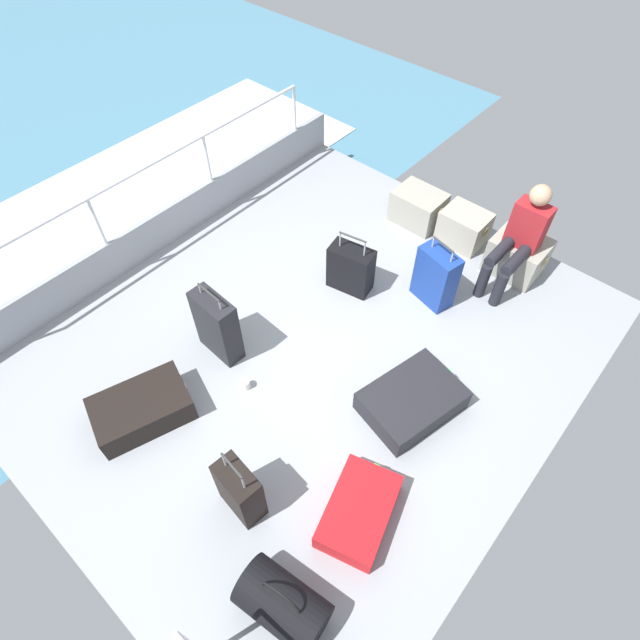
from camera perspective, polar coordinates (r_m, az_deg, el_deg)
ground_plane at (r=4.98m, az=-0.58°, el=-2.81°), size 4.40×5.20×0.06m
gunwale_port at (r=6.00m, az=-16.52°, el=9.90°), size 0.06×5.20×0.45m
railing_port at (r=5.67m, az=-17.81°, el=14.08°), size 0.04×4.20×1.02m
sea_wake at (r=7.38m, az=-22.36°, el=11.04°), size 12.00×12.00×0.01m
cargo_crate_0 at (r=6.17m, az=10.76°, el=12.12°), size 0.58×0.42×0.38m
cargo_crate_1 at (r=6.01m, az=15.56°, el=9.81°), size 0.52×0.39×0.39m
cargo_crate_2 at (r=5.83m, az=20.92°, el=6.66°), size 0.58×0.46×0.41m
passenger_seated at (r=5.44m, az=21.17°, el=8.52°), size 0.34×0.66×1.11m
suitcase_0 at (r=4.68m, az=-19.02°, el=-9.22°), size 0.72×0.90×0.26m
suitcase_1 at (r=4.73m, az=-11.28°, el=-0.64°), size 0.45×0.22×0.81m
suitcase_2 at (r=5.25m, az=3.40°, el=5.68°), size 0.48×0.31×0.69m
suitcase_3 at (r=4.02m, az=-8.83°, el=-18.07°), size 0.38×0.24×0.73m
suitcase_4 at (r=4.55m, az=10.07°, el=-8.71°), size 0.76×0.93×0.23m
suitcase_5 at (r=4.12m, az=4.32°, el=-20.27°), size 0.63×0.80×0.20m
suitcase_6 at (r=5.21m, az=12.63°, el=4.67°), size 0.45×0.30×0.75m
duffel_bag at (r=3.88m, az=-4.15°, el=-28.72°), size 0.64×0.43×0.52m
paper_cup at (r=4.69m, az=-8.20°, el=-7.02°), size 0.08×0.08×0.10m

